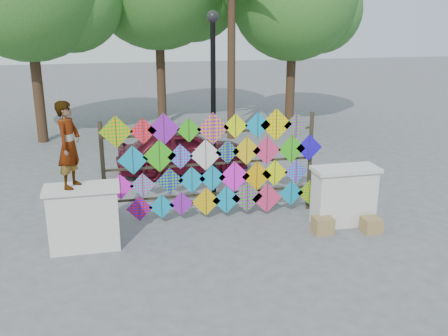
{
  "coord_description": "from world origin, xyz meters",
  "views": [
    {
      "loc": [
        -2.05,
        -9.42,
        4.36
      ],
      "look_at": [
        0.24,
        0.6,
        1.2
      ],
      "focal_mm": 40.0,
      "sensor_mm": 36.0,
      "label": 1
    }
  ],
  "objects": [
    {
      "name": "ground",
      "position": [
        0.0,
        0.0,
        0.0
      ],
      "size": [
        80.0,
        80.0,
        0.0
      ],
      "primitive_type": "plane",
      "color": "slate",
      "rests_on": "ground"
    },
    {
      "name": "parapet_left",
      "position": [
        -2.7,
        -0.2,
        0.65
      ],
      "size": [
        1.4,
        0.65,
        1.28
      ],
      "color": "silver",
      "rests_on": "ground"
    },
    {
      "name": "parapet_right",
      "position": [
        2.7,
        -0.2,
        0.65
      ],
      "size": [
        1.4,
        0.65,
        1.28
      ],
      "color": "silver",
      "rests_on": "ground"
    },
    {
      "name": "kite_rack",
      "position": [
        0.12,
        0.73,
        1.23
      ],
      "size": [
        4.89,
        0.24,
        2.43
      ],
      "color": "black",
      "rests_on": "ground"
    },
    {
      "name": "vendor_woman",
      "position": [
        -2.85,
        -0.2,
        2.09
      ],
      "size": [
        0.59,
        0.7,
        1.62
      ],
      "primitive_type": "imported",
      "rotation": [
        0.0,
        0.0,
        1.17
      ],
      "color": "#99999E",
      "rests_on": "parapet_left"
    },
    {
      "name": "sedan",
      "position": [
        -0.12,
        4.29,
        0.64
      ],
      "size": [
        3.83,
        1.71,
        1.28
      ],
      "primitive_type": "imported",
      "rotation": [
        0.0,
        0.0,
        1.62
      ],
      "color": "#520E1C",
      "rests_on": "ground"
    },
    {
      "name": "lamppost",
      "position": [
        0.3,
        2.0,
        2.69
      ],
      "size": [
        0.28,
        0.28,
        4.46
      ],
      "color": "black",
      "rests_on": "ground"
    },
    {
      "name": "cardboard_box_near",
      "position": [
        2.08,
        -0.57,
        0.18
      ],
      "size": [
        0.4,
        0.35,
        0.35
      ],
      "primitive_type": "cube",
      "color": "#947147",
      "rests_on": "ground"
    },
    {
      "name": "cardboard_box_far",
      "position": [
        3.09,
        -0.75,
        0.16
      ],
      "size": [
        0.37,
        0.34,
        0.32
      ],
      "primitive_type": "cube",
      "color": "#947147",
      "rests_on": "ground"
    }
  ]
}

